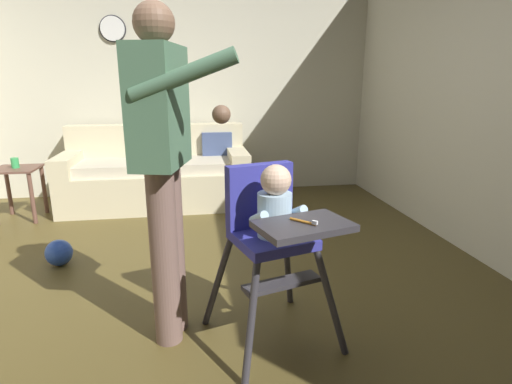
{
  "coord_description": "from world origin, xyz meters",
  "views": [
    {
      "loc": [
        0.05,
        -2.34,
        1.34
      ],
      "look_at": [
        0.36,
        -0.36,
        0.79
      ],
      "focal_mm": 28.69,
      "sensor_mm": 36.0,
      "label": 1
    }
  ],
  "objects_px": {
    "toy_ball": "(59,253)",
    "high_chair": "(273,221)",
    "adult_standing": "(164,162)",
    "side_table": "(18,182)",
    "wall_clock": "(113,29)",
    "sippy_cup": "(15,163)",
    "couch": "(158,175)"
  },
  "relations": [
    {
      "from": "couch",
      "to": "sippy_cup",
      "type": "height_order",
      "value": "couch"
    },
    {
      "from": "sippy_cup",
      "to": "wall_clock",
      "type": "height_order",
      "value": "wall_clock"
    },
    {
      "from": "adult_standing",
      "to": "toy_ball",
      "type": "height_order",
      "value": "adult_standing"
    },
    {
      "from": "adult_standing",
      "to": "side_table",
      "type": "height_order",
      "value": "adult_standing"
    },
    {
      "from": "high_chair",
      "to": "side_table",
      "type": "height_order",
      "value": "high_chair"
    },
    {
      "from": "adult_standing",
      "to": "sippy_cup",
      "type": "bearing_deg",
      "value": 138.79
    },
    {
      "from": "toy_ball",
      "to": "couch",
      "type": "bearing_deg",
      "value": 67.47
    },
    {
      "from": "sippy_cup",
      "to": "high_chair",
      "type": "bearing_deg",
      "value": -48.23
    },
    {
      "from": "toy_ball",
      "to": "wall_clock",
      "type": "xyz_separation_m",
      "value": [
        0.21,
        2.0,
        1.8
      ]
    },
    {
      "from": "high_chair",
      "to": "adult_standing",
      "type": "bearing_deg",
      "value": -119.83
    },
    {
      "from": "toy_ball",
      "to": "sippy_cup",
      "type": "relative_size",
      "value": 1.96
    },
    {
      "from": "side_table",
      "to": "wall_clock",
      "type": "distance_m",
      "value": 1.93
    },
    {
      "from": "toy_ball",
      "to": "wall_clock",
      "type": "distance_m",
      "value": 2.7
    },
    {
      "from": "side_table",
      "to": "wall_clock",
      "type": "bearing_deg",
      "value": 42.02
    },
    {
      "from": "couch",
      "to": "side_table",
      "type": "bearing_deg",
      "value": -76.07
    },
    {
      "from": "wall_clock",
      "to": "adult_standing",
      "type": "bearing_deg",
      "value": -77.48
    },
    {
      "from": "adult_standing",
      "to": "sippy_cup",
      "type": "relative_size",
      "value": 16.86
    },
    {
      "from": "adult_standing",
      "to": "toy_ball",
      "type": "distance_m",
      "value": 1.59
    },
    {
      "from": "adult_standing",
      "to": "high_chair",
      "type": "bearing_deg",
      "value": -0.16
    },
    {
      "from": "toy_ball",
      "to": "side_table",
      "type": "distance_m",
      "value": 1.41
    },
    {
      "from": "adult_standing",
      "to": "toy_ball",
      "type": "bearing_deg",
      "value": 144.35
    },
    {
      "from": "side_table",
      "to": "high_chair",
      "type": "bearing_deg",
      "value": -48.25
    },
    {
      "from": "toy_ball",
      "to": "sippy_cup",
      "type": "bearing_deg",
      "value": 119.9
    },
    {
      "from": "wall_clock",
      "to": "couch",
      "type": "bearing_deg",
      "value": -48.32
    },
    {
      "from": "adult_standing",
      "to": "couch",
      "type": "bearing_deg",
      "value": 108.98
    },
    {
      "from": "couch",
      "to": "sippy_cup",
      "type": "bearing_deg",
      "value": -76.08
    },
    {
      "from": "high_chair",
      "to": "wall_clock",
      "type": "height_order",
      "value": "wall_clock"
    },
    {
      "from": "adult_standing",
      "to": "wall_clock",
      "type": "relative_size",
      "value": 5.92
    },
    {
      "from": "high_chair",
      "to": "wall_clock",
      "type": "relative_size",
      "value": 3.38
    },
    {
      "from": "high_chair",
      "to": "adult_standing",
      "type": "relative_size",
      "value": 0.57
    },
    {
      "from": "couch",
      "to": "toy_ball",
      "type": "relative_size",
      "value": 10.11
    },
    {
      "from": "toy_ball",
      "to": "high_chair",
      "type": "bearing_deg",
      "value": -39.18
    }
  ]
}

